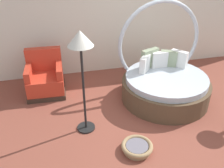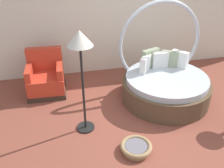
{
  "view_description": "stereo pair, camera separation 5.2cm",
  "coord_description": "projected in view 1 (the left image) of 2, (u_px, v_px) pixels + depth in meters",
  "views": [
    {
      "loc": [
        -1.58,
        -3.3,
        2.92
      ],
      "look_at": [
        -0.59,
        0.66,
        0.55
      ],
      "focal_mm": 39.38,
      "sensor_mm": 36.0,
      "label": 1
    },
    {
      "loc": [
        -1.53,
        -3.32,
        2.92
      ],
      "look_at": [
        -0.59,
        0.66,
        0.55
      ],
      "focal_mm": 39.38,
      "sensor_mm": 36.0,
      "label": 2
    }
  ],
  "objects": [
    {
      "name": "back_wall",
      "position": [
        118.0,
        9.0,
        5.84
      ],
      "size": [
        8.0,
        0.12,
        3.09
      ],
      "primitive_type": "cube",
      "color": "silver",
      "rests_on": "ground_plane"
    },
    {
      "name": "pet_basket",
      "position": [
        137.0,
        147.0,
        3.93
      ],
      "size": [
        0.51,
        0.51,
        0.13
      ],
      "color": "#9E7F56",
      "rests_on": "ground_plane"
    },
    {
      "name": "red_armchair",
      "position": [
        46.0,
        78.0,
        5.37
      ],
      "size": [
        0.84,
        0.84,
        0.94
      ],
      "color": "#38281E",
      "rests_on": "ground_plane"
    },
    {
      "name": "ground_plane",
      "position": [
        151.0,
        123.0,
        4.57
      ],
      "size": [
        8.0,
        8.0,
        0.02
      ],
      "primitive_type": "cube",
      "color": "brown"
    },
    {
      "name": "round_daybed",
      "position": [
        164.0,
        81.0,
        5.16
      ],
      "size": [
        1.82,
        1.82,
        1.97
      ],
      "color": "brown",
      "rests_on": "ground_plane"
    },
    {
      "name": "floor_lamp",
      "position": [
        81.0,
        49.0,
        3.68
      ],
      "size": [
        0.4,
        0.4,
        1.82
      ],
      "color": "black",
      "rests_on": "ground_plane"
    }
  ]
}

